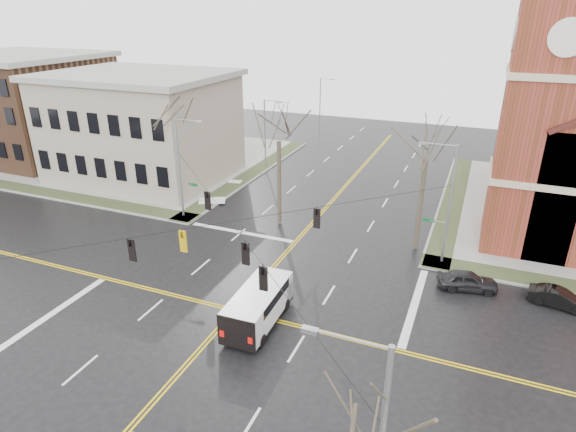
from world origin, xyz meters
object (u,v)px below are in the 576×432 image
at_px(tree_ne, 426,154).
at_px(streetlight_north_a, 266,131).
at_px(tree_nw_far, 174,118).
at_px(signal_pole_nw, 181,165).
at_px(streetlight_north_b, 321,103).
at_px(cargo_van, 260,302).
at_px(parked_car_a, 467,281).
at_px(signal_pole_ne, 448,202).
at_px(parked_car_b, 559,298).
at_px(tree_nw_near, 279,136).

bearing_deg(tree_ne, streetlight_north_a, 143.16).
bearing_deg(tree_nw_far, signal_pole_nw, -51.97).
xyz_separation_m(streetlight_north_b, cargo_van, (12.65, -48.41, -3.13)).
xyz_separation_m(signal_pole_nw, cargo_van, (13.31, -11.91, -3.61)).
xyz_separation_m(cargo_van, tree_ne, (7.32, 13.45, 6.48)).
relative_size(signal_pole_nw, tree_ne, 0.83).
relative_size(tree_nw_far, tree_ne, 1.09).
bearing_deg(tree_nw_far, parked_car_a, -12.41).
height_order(signal_pole_ne, tree_ne, tree_ne).
bearing_deg(tree_ne, cargo_van, -118.54).
bearing_deg(parked_car_b, tree_nw_near, 85.72).
bearing_deg(cargo_van, streetlight_north_a, 112.44).
bearing_deg(streetlight_north_a, tree_ne, -36.84).
distance_m(streetlight_north_a, parked_car_b, 35.82).
height_order(parked_car_b, tree_nw_far, tree_nw_far).
bearing_deg(tree_ne, parked_car_b, -25.76).
xyz_separation_m(signal_pole_nw, parked_car_a, (24.80, -3.23, -4.28)).
height_order(streetlight_north_b, parked_car_a, streetlight_north_b).
height_order(signal_pole_nw, tree_ne, tree_ne).
bearing_deg(cargo_van, streetlight_north_b, 103.09).
bearing_deg(parked_car_a, parked_car_b, -101.27).
relative_size(signal_pole_ne, streetlight_north_a, 1.12).
height_order(streetlight_north_b, tree_nw_far, tree_nw_far).
xyz_separation_m(signal_pole_ne, cargo_van, (-9.33, -11.91, -3.61)).
relative_size(streetlight_north_a, tree_ne, 0.74).
bearing_deg(signal_pole_ne, signal_pole_nw, 180.00).
relative_size(signal_pole_ne, cargo_van, 1.49).
bearing_deg(signal_pole_nw, tree_nw_near, 13.70).
xyz_separation_m(streetlight_north_b, parked_car_b, (29.70, -39.65, -3.86)).
relative_size(parked_car_b, tree_nw_near, 0.33).
bearing_deg(parked_car_a, streetlight_north_b, 19.24).
bearing_deg(tree_ne, streetlight_north_b, 119.73).
xyz_separation_m(signal_pole_nw, tree_ne, (20.63, 1.54, 2.88)).
bearing_deg(cargo_van, parked_car_a, 35.53).
xyz_separation_m(signal_pole_ne, parked_car_b, (7.72, -3.15, -4.35)).
xyz_separation_m(parked_car_a, tree_nw_near, (-16.23, 5.32, 7.28)).
distance_m(tree_nw_far, tree_nw_near, 10.70).
relative_size(streetlight_north_b, tree_nw_near, 0.73).
distance_m(streetlight_north_a, tree_nw_near, 16.80).
height_order(parked_car_a, tree_nw_far, tree_nw_far).
relative_size(streetlight_north_a, tree_nw_far, 0.68).
bearing_deg(parked_car_a, tree_nw_far, 65.56).
distance_m(cargo_van, tree_nw_near, 16.19).
bearing_deg(tree_nw_near, tree_ne, -2.59).
bearing_deg(streetlight_north_b, tree_ne, -60.27).
bearing_deg(signal_pole_nw, signal_pole_ne, 0.00).
height_order(streetlight_north_b, cargo_van, streetlight_north_b).
relative_size(signal_pole_ne, tree_nw_far, 0.77).
bearing_deg(signal_pole_nw, streetlight_north_a, 87.68).
xyz_separation_m(signal_pole_nw, tree_nw_near, (8.57, 2.09, 3.00)).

